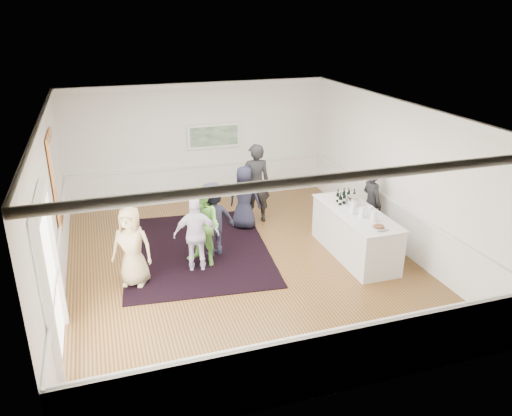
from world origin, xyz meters
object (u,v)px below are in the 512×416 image
object	(u,v)px
guest_tan	(132,247)
guest_dark_b	(255,184)
serving_table	(355,233)
guest_navy	(244,197)
nut_bowl	(379,227)
bartender	(371,203)
guest_green	(202,227)
ice_bucket	(353,202)
guest_lilac	(197,235)
guest_dark_a	(213,219)

from	to	relation	value
guest_tan	guest_dark_b	bearing A→B (deg)	58.06
serving_table	guest_dark_b	bearing A→B (deg)	121.31
guest_navy	guest_tan	bearing A→B (deg)	68.01
nut_bowl	guest_dark_b	bearing A→B (deg)	113.12
bartender	guest_dark_b	bearing A→B (deg)	46.34
guest_green	ice_bucket	xyz separation A→B (m)	(3.20, -0.33, 0.28)
bartender	guest_lilac	bearing A→B (deg)	87.63
serving_table	guest_green	xyz separation A→B (m)	(-3.16, 0.59, 0.33)
guest_dark_b	guest_navy	world-z (taller)	guest_dark_b
guest_navy	ice_bucket	bearing A→B (deg)	168.60
guest_green	guest_navy	xyz separation A→B (m)	(1.34, 1.52, -0.07)
nut_bowl	guest_navy	bearing A→B (deg)	120.33
serving_table	guest_lilac	size ratio (longest dim) A/B	1.60
guest_tan	guest_lilac	world-z (taller)	guest_tan
bartender	guest_dark_b	size ratio (longest dim) A/B	0.83
guest_dark_a	guest_navy	world-z (taller)	guest_dark_a
bartender	guest_lilac	distance (m)	4.13
serving_table	guest_navy	bearing A→B (deg)	130.69
guest_green	ice_bucket	size ratio (longest dim) A/B	6.43
bartender	guest_dark_b	world-z (taller)	guest_dark_b
guest_tan	guest_lilac	bearing A→B (deg)	31.52
guest_lilac	guest_dark_a	bearing A→B (deg)	-117.14
guest_dark_a	nut_bowl	bearing A→B (deg)	130.55
guest_tan	guest_dark_b	size ratio (longest dim) A/B	0.80
guest_green	nut_bowl	size ratio (longest dim) A/B	5.86
guest_green	guest_lilac	xyz separation A→B (m)	(-0.17, -0.21, -0.06)
guest_lilac	bartender	bearing A→B (deg)	-163.04
serving_table	guest_tan	xyz separation A→B (m)	(-4.60, 0.20, 0.29)
guest_lilac	guest_dark_b	world-z (taller)	guest_dark_b
ice_bucket	serving_table	bearing A→B (deg)	-99.36
bartender	guest_green	bearing A→B (deg)	84.82
bartender	guest_dark_a	distance (m)	3.65
guest_navy	bartender	bearing A→B (deg)	-174.61
bartender	guest_dark_a	size ratio (longest dim) A/B	1.02
guest_tan	guest_green	bearing A→B (deg)	38.54
guest_lilac	guest_dark_a	xyz separation A→B (m)	(0.47, 0.57, 0.03)
guest_tan	ice_bucket	distance (m)	4.65
bartender	nut_bowl	distance (m)	1.87
nut_bowl	bartender	bearing A→B (deg)	63.73
guest_green	guest_navy	distance (m)	2.03
serving_table	bartender	xyz separation A→B (m)	(0.79, 0.73, 0.32)
bartender	guest_dark_b	distance (m)	2.80
bartender	guest_dark_a	xyz separation A→B (m)	(-3.65, 0.23, -0.02)
guest_navy	guest_green	bearing A→B (deg)	82.02
guest_lilac	guest_navy	xyz separation A→B (m)	(1.51, 1.73, -0.00)
bartender	ice_bucket	bearing A→B (deg)	114.73
guest_green	nut_bowl	world-z (taller)	guest_green
guest_green	serving_table	bearing A→B (deg)	37.51
guest_tan	bartender	bearing A→B (deg)	28.81
bartender	guest_dark_a	world-z (taller)	bartender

